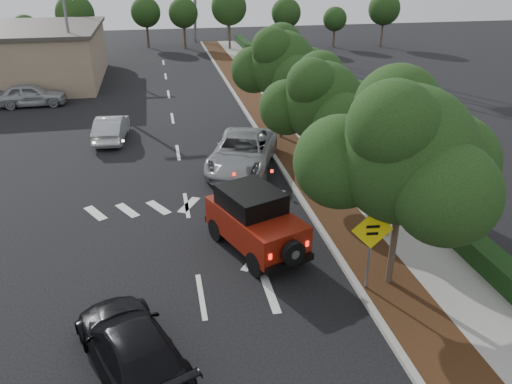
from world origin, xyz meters
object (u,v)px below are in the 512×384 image
object	(u,v)px
black_suv_oncoming	(131,346)
speed_hump_sign	(371,239)
red_jeep	(253,219)
silver_suv_ahead	(242,152)

from	to	relation	value
black_suv_oncoming	speed_hump_sign	bearing A→B (deg)	173.30
red_jeep	silver_suv_ahead	bearing A→B (deg)	61.66
silver_suv_ahead	speed_hump_sign	world-z (taller)	speed_hump_sign
red_jeep	black_suv_oncoming	distance (m)	6.21
speed_hump_sign	black_suv_oncoming	bearing A→B (deg)	-160.06
speed_hump_sign	red_jeep	bearing A→B (deg)	137.32
silver_suv_ahead	speed_hump_sign	xyz separation A→B (m)	(1.94, -10.06, 0.97)
red_jeep	silver_suv_ahead	xyz separation A→B (m)	(0.86, 6.97, -0.27)
speed_hump_sign	silver_suv_ahead	bearing A→B (deg)	106.05
red_jeep	black_suv_oncoming	size ratio (longest dim) A/B	0.96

